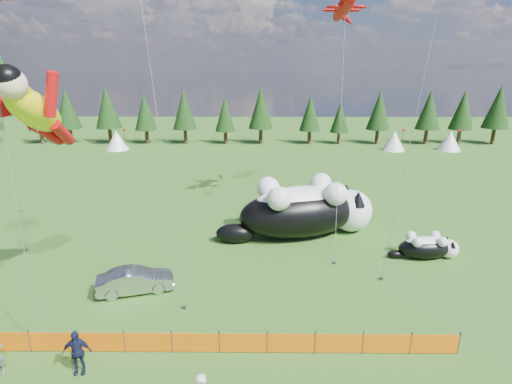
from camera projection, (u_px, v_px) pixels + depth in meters
ground at (205, 311)px, 19.74m from camera, size 160.00×160.00×0.00m
safety_fence at (196, 343)px, 16.73m from camera, size 22.06×0.06×1.10m
tree_line at (242, 118)px, 61.46m from camera, size 90.00×4.00×8.00m
festival_tents at (317, 141)px, 57.38m from camera, size 50.00×3.20×2.80m
cat_large at (306, 209)px, 28.11m from camera, size 11.31×6.13×4.15m
cat_small at (428, 247)px, 25.04m from camera, size 4.46×1.71×1.61m
car at (135, 280)px, 21.28m from camera, size 4.23×2.44×1.32m
spectator_c at (77, 352)px, 15.51m from camera, size 1.17×0.69×1.89m
superhero_kite at (35, 111)px, 17.29m from camera, size 4.80×5.27×12.20m
gecko_kite at (344, 7)px, 28.93m from camera, size 3.74×12.91×18.34m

